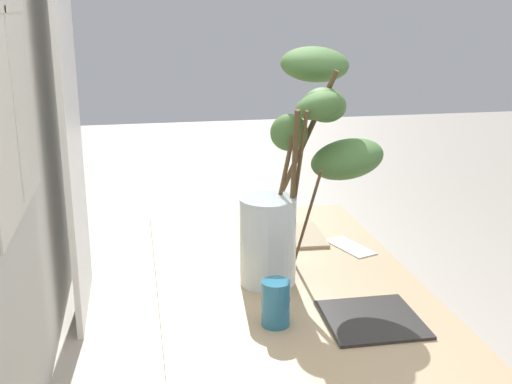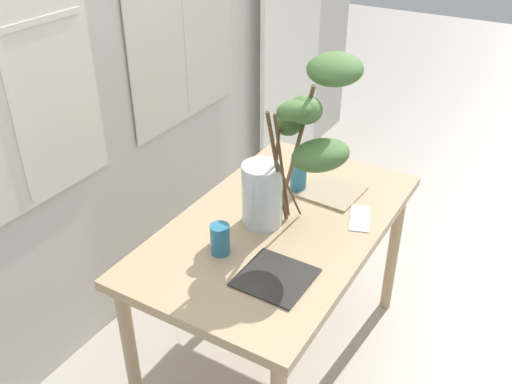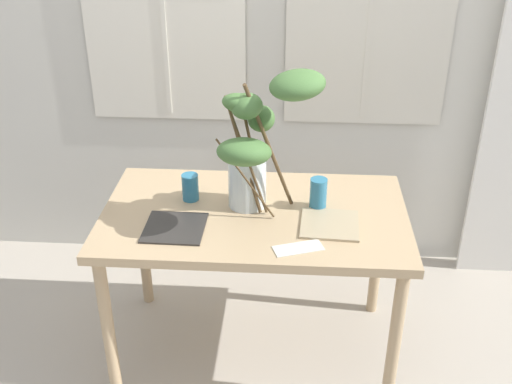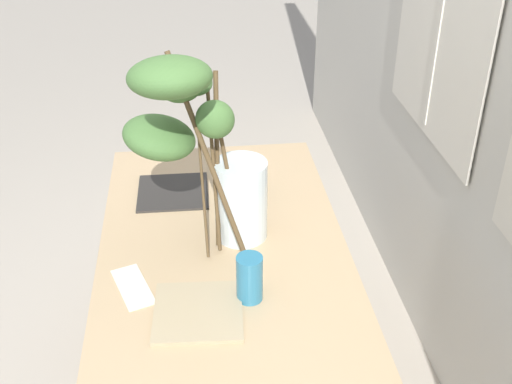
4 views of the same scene
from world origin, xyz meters
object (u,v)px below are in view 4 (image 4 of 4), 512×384
object	(u,v)px
drinking_glass_blue_right	(250,278)
plate_square_right	(198,312)
dining_table	(224,264)
plate_square_left	(173,192)
drinking_glass_blue_left	(244,178)
vase_with_branches	(204,149)

from	to	relation	value
drinking_glass_blue_right	plate_square_right	xyz separation A→B (m)	(0.05, -0.15, -0.06)
dining_table	plate_square_left	bearing A→B (deg)	-153.97
drinking_glass_blue_left	dining_table	bearing A→B (deg)	-17.95
drinking_glass_blue_left	drinking_glass_blue_right	bearing A→B (deg)	-3.93
vase_with_branches	drinking_glass_blue_left	bearing A→B (deg)	154.82
drinking_glass_blue_right	plate_square_right	distance (m)	0.17
drinking_glass_blue_left	plate_square_right	size ratio (longest dim) A/B	0.51
drinking_glass_blue_right	plate_square_left	distance (m)	0.64
vase_with_branches	plate_square_left	world-z (taller)	vase_with_branches
drinking_glass_blue_left	plate_square_right	bearing A→B (deg)	-16.74
vase_with_branches	plate_square_left	bearing A→B (deg)	-161.73
dining_table	drinking_glass_blue_left	distance (m)	0.34
drinking_glass_blue_right	plate_square_left	bearing A→B (deg)	-160.30
dining_table	drinking_glass_blue_left	world-z (taller)	drinking_glass_blue_left
dining_table	plate_square_right	xyz separation A→B (m)	(0.32, -0.09, 0.09)
vase_with_branches	drinking_glass_blue_right	size ratio (longest dim) A/B	4.93
dining_table	plate_square_right	world-z (taller)	plate_square_right
drinking_glass_blue_left	plate_square_right	distance (m)	0.65
plate_square_left	drinking_glass_blue_left	bearing A→B (deg)	83.75
drinking_glass_blue_left	plate_square_left	world-z (taller)	drinking_glass_blue_left
vase_with_branches	drinking_glass_blue_right	bearing A→B (deg)	21.46
vase_with_branches	plate_square_right	bearing A→B (deg)	-7.73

